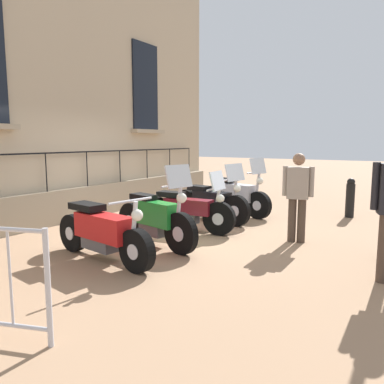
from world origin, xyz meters
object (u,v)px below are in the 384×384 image
object	(u,v)px
motorcycle_maroon	(187,210)
motorcycle_silver	(236,196)
motorcycle_red	(103,233)
motorcycle_black	(211,202)
bollard	(350,198)
motorcycle_green	(156,220)
pedestrian_standing	(298,193)

from	to	relation	value
motorcycle_maroon	motorcycle_silver	world-z (taller)	motorcycle_silver
motorcycle_red	motorcycle_silver	xyz separation A→B (m)	(0.18, 4.20, 0.03)
motorcycle_red	motorcycle_maroon	size ratio (longest dim) A/B	1.05
motorcycle_black	bollard	world-z (taller)	motorcycle_black
motorcycle_green	motorcycle_black	distance (m)	2.19
motorcycle_green	bollard	size ratio (longest dim) A/B	2.11
motorcycle_red	pedestrian_standing	bearing A→B (deg)	50.25
motorcycle_green	motorcycle_silver	bearing A→B (deg)	90.44
motorcycle_silver	motorcycle_green	bearing A→B (deg)	-89.56
motorcycle_red	motorcycle_green	distance (m)	1.04
motorcycle_silver	bollard	size ratio (longest dim) A/B	2.17
motorcycle_maroon	motorcycle_black	xyz separation A→B (m)	(-0.03, 1.01, 0.02)
motorcycle_green	motorcycle_maroon	bearing A→B (deg)	96.17
motorcycle_red	motorcycle_maroon	bearing A→B (deg)	88.09
motorcycle_green	motorcycle_black	world-z (taller)	motorcycle_green
motorcycle_silver	pedestrian_standing	world-z (taller)	pedestrian_standing
motorcycle_green	pedestrian_standing	xyz separation A→B (m)	(1.92, 1.53, 0.41)
motorcycle_black	pedestrian_standing	distance (m)	2.23
motorcycle_green	motorcycle_silver	xyz separation A→B (m)	(-0.02, 3.18, -0.01)
motorcycle_silver	pedestrian_standing	xyz separation A→B (m)	(1.95, -1.64, 0.42)
motorcycle_black	pedestrian_standing	size ratio (longest dim) A/B	1.31
motorcycle_red	motorcycle_black	size ratio (longest dim) A/B	1.05
pedestrian_standing	motorcycle_black	bearing A→B (deg)	162.55
motorcycle_maroon	bollard	distance (m)	4.00
motorcycle_black	bollard	size ratio (longest dim) A/B	2.23
motorcycle_maroon	pedestrian_standing	size ratio (longest dim) A/B	1.31
motorcycle_silver	motorcycle_red	bearing A→B (deg)	-92.41
bollard	pedestrian_standing	xyz separation A→B (m)	(-0.42, -2.79, 0.41)
motorcycle_maroon	bollard	size ratio (longest dim) A/B	2.23
motorcycle_green	pedestrian_standing	distance (m)	2.49
pedestrian_standing	bollard	bearing A→B (deg)	81.40
motorcycle_green	bollard	distance (m)	4.92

